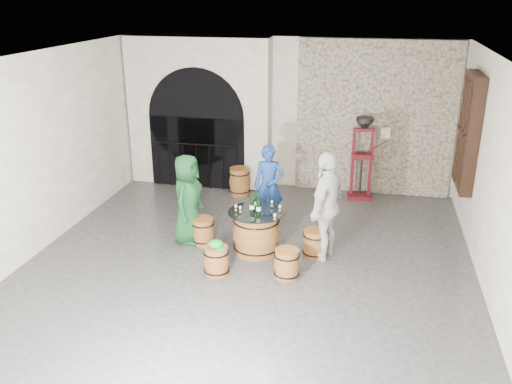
% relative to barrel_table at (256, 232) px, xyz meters
% --- Properties ---
extents(ground, '(8.00, 8.00, 0.00)m').
position_rel_barrel_table_xyz_m(ground, '(-0.03, -0.68, -0.36)').
color(ground, '#2D2D30').
rests_on(ground, ground).
extents(wall_back, '(8.00, 0.00, 8.00)m').
position_rel_barrel_table_xyz_m(wall_back, '(-0.03, 3.32, 1.24)').
color(wall_back, silver).
rests_on(wall_back, ground).
extents(wall_front, '(8.00, 0.00, 8.00)m').
position_rel_barrel_table_xyz_m(wall_front, '(-0.03, -4.68, 1.24)').
color(wall_front, silver).
rests_on(wall_front, ground).
extents(wall_left, '(0.00, 8.00, 8.00)m').
position_rel_barrel_table_xyz_m(wall_left, '(-3.53, -0.68, 1.24)').
color(wall_left, silver).
rests_on(wall_left, ground).
extents(wall_right, '(0.00, 8.00, 8.00)m').
position_rel_barrel_table_xyz_m(wall_right, '(3.47, -0.68, 1.24)').
color(wall_right, silver).
rests_on(wall_right, ground).
extents(ceiling, '(8.00, 8.00, 0.00)m').
position_rel_barrel_table_xyz_m(ceiling, '(-0.03, -0.68, 2.84)').
color(ceiling, beige).
rests_on(ceiling, wall_back).
extents(stone_facing_panel, '(3.20, 0.12, 3.18)m').
position_rel_barrel_table_xyz_m(stone_facing_panel, '(1.77, 3.26, 1.24)').
color(stone_facing_panel, '#A29881').
rests_on(stone_facing_panel, ground).
extents(arched_opening, '(3.10, 0.60, 3.19)m').
position_rel_barrel_table_xyz_m(arched_opening, '(-1.93, 3.06, 1.22)').
color(arched_opening, silver).
rests_on(arched_opening, ground).
extents(shuttered_window, '(0.23, 1.10, 2.00)m').
position_rel_barrel_table_xyz_m(shuttered_window, '(3.35, 1.72, 1.44)').
color(shuttered_window, black).
rests_on(shuttered_window, wall_right).
extents(barrel_table, '(0.93, 0.93, 0.72)m').
position_rel_barrel_table_xyz_m(barrel_table, '(0.00, 0.00, 0.00)').
color(barrel_table, brown).
rests_on(barrel_table, ground).
extents(barrel_stool_left, '(0.40, 0.40, 0.46)m').
position_rel_barrel_table_xyz_m(barrel_stool_left, '(-0.96, 0.12, -0.13)').
color(barrel_stool_left, brown).
rests_on(barrel_stool_left, ground).
extents(barrel_stool_far, '(0.40, 0.40, 0.46)m').
position_rel_barrel_table_xyz_m(barrel_stool_far, '(-0.01, 0.97, -0.13)').
color(barrel_stool_far, brown).
rests_on(barrel_stool_far, ground).
extents(barrel_stool_right, '(0.40, 0.40, 0.46)m').
position_rel_barrel_table_xyz_m(barrel_stool_right, '(0.96, 0.06, -0.13)').
color(barrel_stool_right, brown).
rests_on(barrel_stool_right, ground).
extents(barrel_stool_near_right, '(0.40, 0.40, 0.46)m').
position_rel_barrel_table_xyz_m(barrel_stool_near_right, '(0.63, -0.73, -0.13)').
color(barrel_stool_near_right, brown).
rests_on(barrel_stool_near_right, ground).
extents(barrel_stool_near_left, '(0.40, 0.40, 0.46)m').
position_rel_barrel_table_xyz_m(barrel_stool_near_left, '(-0.43, -0.86, -0.13)').
color(barrel_stool_near_left, brown).
rests_on(barrel_stool_near_left, ground).
extents(green_cap, '(0.26, 0.22, 0.12)m').
position_rel_barrel_table_xyz_m(green_cap, '(-0.43, -0.86, 0.15)').
color(green_cap, '#0E9A31').
rests_on(green_cap, barrel_stool_near_left).
extents(person_green, '(0.54, 0.79, 1.56)m').
position_rel_barrel_table_xyz_m(person_green, '(-1.22, 0.15, 0.42)').
color(person_green, '#113E1D').
rests_on(person_green, ground).
extents(person_blue, '(0.59, 0.42, 1.52)m').
position_rel_barrel_table_xyz_m(person_blue, '(-0.02, 1.13, 0.40)').
color(person_blue, navy).
rests_on(person_blue, ground).
extents(person_white, '(0.74, 1.13, 1.78)m').
position_rel_barrel_table_xyz_m(person_white, '(1.12, 0.07, 0.53)').
color(person_white, silver).
rests_on(person_white, ground).
extents(wine_bottle_left, '(0.08, 0.08, 0.32)m').
position_rel_barrel_table_xyz_m(wine_bottle_left, '(-0.06, -0.05, 0.49)').
color(wine_bottle_left, black).
rests_on(wine_bottle_left, barrel_table).
extents(wine_bottle_center, '(0.08, 0.08, 0.32)m').
position_rel_barrel_table_xyz_m(wine_bottle_center, '(0.06, -0.11, 0.49)').
color(wine_bottle_center, black).
rests_on(wine_bottle_center, barrel_table).
extents(wine_bottle_right, '(0.08, 0.08, 0.32)m').
position_rel_barrel_table_xyz_m(wine_bottle_right, '(-0.03, 0.12, 0.49)').
color(wine_bottle_right, black).
rests_on(wine_bottle_right, barrel_table).
extents(tasting_glass_a, '(0.05, 0.05, 0.10)m').
position_rel_barrel_table_xyz_m(tasting_glass_a, '(-0.25, -0.06, 0.41)').
color(tasting_glass_a, '#AB5B21').
rests_on(tasting_glass_a, barrel_table).
extents(tasting_glass_b, '(0.05, 0.05, 0.10)m').
position_rel_barrel_table_xyz_m(tasting_glass_b, '(0.37, 0.12, 0.41)').
color(tasting_glass_b, '#AB5B21').
rests_on(tasting_glass_b, barrel_table).
extents(tasting_glass_c, '(0.05, 0.05, 0.10)m').
position_rel_barrel_table_xyz_m(tasting_glass_c, '(-0.11, 0.32, 0.41)').
color(tasting_glass_c, '#AB5B21').
rests_on(tasting_glass_c, barrel_table).
extents(tasting_glass_d, '(0.05, 0.05, 0.10)m').
position_rel_barrel_table_xyz_m(tasting_glass_d, '(0.20, 0.29, 0.41)').
color(tasting_glass_d, '#AB5B21').
rests_on(tasting_glass_d, barrel_table).
extents(tasting_glass_e, '(0.05, 0.05, 0.10)m').
position_rel_barrel_table_xyz_m(tasting_glass_e, '(0.35, -0.25, 0.41)').
color(tasting_glass_e, '#AB5B21').
rests_on(tasting_glass_e, barrel_table).
extents(tasting_glass_f, '(0.05, 0.05, 0.10)m').
position_rel_barrel_table_xyz_m(tasting_glass_f, '(-0.34, -0.02, 0.41)').
color(tasting_glass_f, '#AB5B21').
rests_on(tasting_glass_f, barrel_table).
extents(side_barrel, '(0.44, 0.44, 0.58)m').
position_rel_barrel_table_xyz_m(side_barrel, '(-0.92, 2.54, -0.07)').
color(side_barrel, brown).
rests_on(side_barrel, ground).
extents(corking_press, '(0.72, 0.43, 1.71)m').
position_rel_barrel_table_xyz_m(corking_press, '(1.58, 2.85, 0.64)').
color(corking_press, '#530D18').
rests_on(corking_press, ground).
extents(control_box, '(0.18, 0.10, 0.22)m').
position_rel_barrel_table_xyz_m(control_box, '(2.02, 3.18, 0.99)').
color(control_box, silver).
rests_on(control_box, wall_back).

